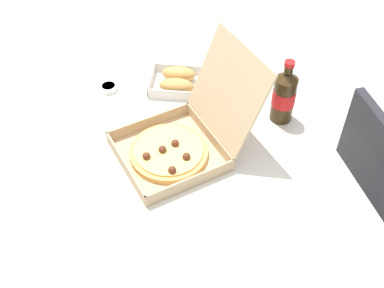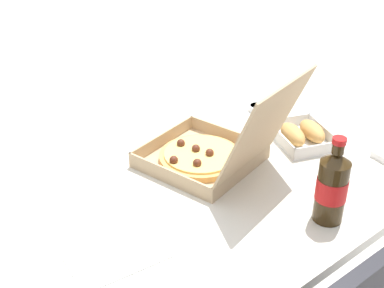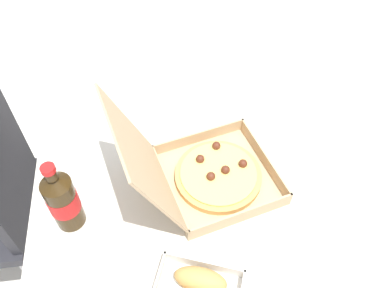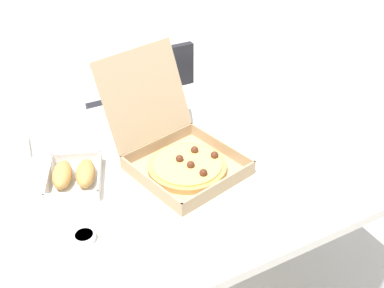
{
  "view_description": "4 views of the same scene",
  "coord_description": "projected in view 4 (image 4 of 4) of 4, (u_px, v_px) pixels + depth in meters",
  "views": [
    {
      "loc": [
        0.9,
        -0.24,
        1.79
      ],
      "look_at": [
        -0.08,
        0.03,
        0.74
      ],
      "focal_mm": 45.21,
      "sensor_mm": 36.0,
      "label": 1
    },
    {
      "loc": [
        0.74,
        0.9,
        1.5
      ],
      "look_at": [
        -0.05,
        -0.06,
        0.77
      ],
      "focal_mm": 48.55,
      "sensor_mm": 36.0,
      "label": 2
    },
    {
      "loc": [
        -0.68,
        0.11,
        1.6
      ],
      "look_at": [
        0.01,
        0.01,
        0.77
      ],
      "focal_mm": 36.85,
      "sensor_mm": 36.0,
      "label": 3
    },
    {
      "loc": [
        -0.6,
        -1.05,
        1.59
      ],
      "look_at": [
        -0.04,
        -0.01,
        0.78
      ],
      "focal_mm": 44.64,
      "sensor_mm": 36.0,
      "label": 4
    }
  ],
  "objects": [
    {
      "name": "cola_bottle",
      "position": [
        116.0,
        94.0,
        1.64
      ],
      "size": [
        0.07,
        0.07,
        0.22
      ],
      "color": "#33230F",
      "rests_on": "dining_table"
    },
    {
      "name": "dining_table",
      "position": [
        201.0,
        174.0,
        1.54
      ],
      "size": [
        1.28,
        0.9,
        0.71
      ],
      "color": "silver",
      "rests_on": "ground_plane"
    },
    {
      "name": "paper_menu",
      "position": [
        261.0,
        113.0,
        1.71
      ],
      "size": [
        0.23,
        0.17,
        0.0
      ],
      "primitive_type": "cube",
      "rotation": [
        0.0,
        0.0,
        -0.12
      ],
      "color": "white",
      "rests_on": "dining_table"
    },
    {
      "name": "dipping_sauce_cup",
      "position": [
        84.0,
        237.0,
        1.19
      ],
      "size": [
        0.06,
        0.06,
        0.02
      ],
      "color": "white",
      "rests_on": "dining_table"
    },
    {
      "name": "napkin_pile",
      "position": [
        11.0,
        149.0,
        1.51
      ],
      "size": [
        0.12,
        0.12,
        0.02
      ],
      "primitive_type": "cube",
      "rotation": [
        0.0,
        0.0,
        -0.14
      ],
      "color": "white",
      "rests_on": "dining_table"
    },
    {
      "name": "chair",
      "position": [
        145.0,
        113.0,
        2.16
      ],
      "size": [
        0.41,
        0.41,
        0.83
      ],
      "color": "#232328",
      "rests_on": "ground_plane"
    },
    {
      "name": "bread_side_box",
      "position": [
        74.0,
        176.0,
        1.37
      ],
      "size": [
        0.21,
        0.23,
        0.06
      ],
      "color": "white",
      "rests_on": "dining_table"
    },
    {
      "name": "pizza_box_open",
      "position": [
        179.0,
        153.0,
        1.43
      ],
      "size": [
        0.37,
        0.45,
        0.31
      ],
      "color": "tan",
      "rests_on": "dining_table"
    }
  ]
}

